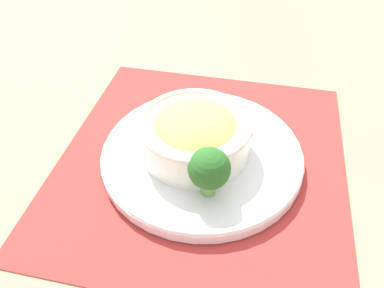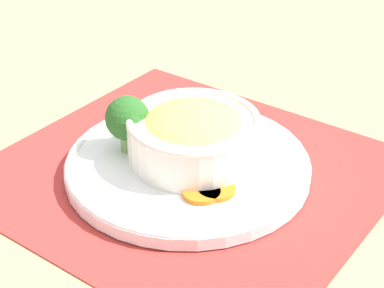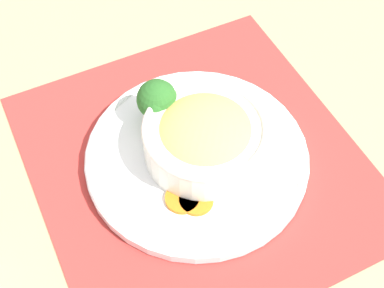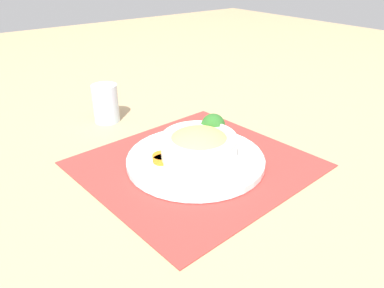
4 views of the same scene
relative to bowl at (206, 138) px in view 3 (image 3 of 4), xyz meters
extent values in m
plane|color=tan|center=(0.00, 0.01, -0.06)|extent=(4.00, 4.00, 0.00)
cube|color=#B2332D|center=(0.00, 0.01, -0.05)|extent=(0.51, 0.48, 0.00)
cylinder|color=white|center=(0.00, 0.01, -0.04)|extent=(0.31, 0.31, 0.02)
torus|color=white|center=(0.00, 0.01, -0.04)|extent=(0.31, 0.31, 0.01)
cylinder|color=silver|center=(0.00, 0.00, -0.01)|extent=(0.17, 0.17, 0.05)
torus|color=silver|center=(0.00, 0.00, 0.02)|extent=(0.17, 0.17, 0.01)
ellipsoid|color=#E0B75B|center=(0.00, 0.00, 0.01)|extent=(0.14, 0.14, 0.06)
cylinder|color=#759E51|center=(0.08, 0.04, -0.02)|extent=(0.02, 0.02, 0.03)
sphere|color=#286023|center=(0.08, 0.04, 0.01)|extent=(0.06, 0.06, 0.06)
sphere|color=#286023|center=(0.06, 0.05, 0.02)|extent=(0.03, 0.03, 0.03)
sphere|color=#286023|center=(0.09, 0.04, 0.01)|extent=(0.02, 0.02, 0.02)
cylinder|color=orange|center=(-0.06, 0.06, -0.03)|extent=(0.05, 0.05, 0.01)
cylinder|color=orange|center=(-0.07, 0.04, -0.03)|extent=(0.05, 0.05, 0.01)
camera|label=1|loc=(0.41, 0.12, 0.37)|focal=35.00mm
camera|label=2|loc=(-0.45, 0.53, 0.41)|focal=60.00mm
camera|label=3|loc=(-0.39, 0.17, 0.58)|focal=50.00mm
camera|label=4|loc=(-0.46, -0.57, 0.38)|focal=35.00mm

